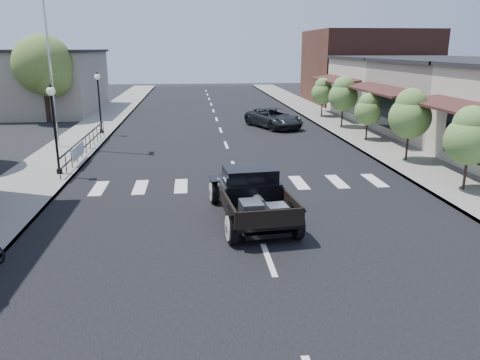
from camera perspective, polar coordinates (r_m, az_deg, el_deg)
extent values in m
plane|color=black|center=(15.12, 1.67, -4.85)|extent=(120.00, 120.00, 0.00)
cube|color=black|center=(29.57, -2.13, 5.42)|extent=(14.00, 80.00, 0.02)
cube|color=gray|center=(30.23, -18.49, 4.97)|extent=(3.00, 80.00, 0.15)
cube|color=gray|center=(31.27, 13.68, 5.68)|extent=(3.00, 80.00, 0.15)
cube|color=#A09886|center=(44.12, -23.60, 10.84)|extent=(10.00, 12.00, 5.00)
cube|color=gray|center=(32.02, 26.31, 8.67)|extent=(10.00, 9.00, 4.50)
cube|color=#BDB2A0|center=(39.91, 19.51, 10.49)|extent=(10.00, 9.00, 4.50)
cube|color=brown|center=(49.24, 15.21, 13.14)|extent=(11.00, 10.00, 7.00)
cylinder|color=silver|center=(27.06, -22.60, 17.03)|extent=(0.12, 0.12, 12.60)
imported|color=black|center=(32.54, 4.12, 7.53)|extent=(3.97, 5.31, 1.34)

